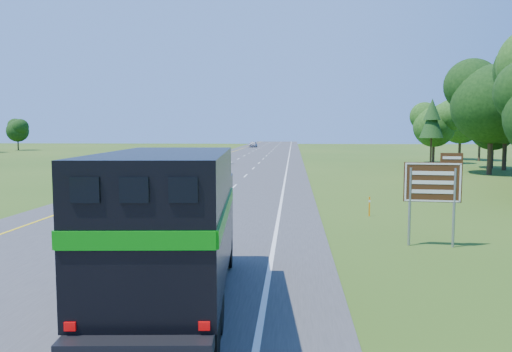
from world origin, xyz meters
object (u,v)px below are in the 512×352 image
object	(u,v)px
horse_truck	(172,224)
exit_sign	(434,186)
far_car	(253,144)
white_suv	(215,158)

from	to	relation	value
horse_truck	exit_sign	size ratio (longest dim) A/B	2.50
exit_sign	far_car	bearing A→B (deg)	104.11
horse_truck	exit_sign	xyz separation A→B (m)	(7.84, 6.86, 0.20)
far_car	exit_sign	xyz separation A→B (m)	(14.96, -104.84, 1.44)
far_car	horse_truck	bearing A→B (deg)	-81.56
horse_truck	far_car	world-z (taller)	horse_truck
white_suv	far_car	world-z (taller)	white_suv
white_suv	horse_truck	bearing A→B (deg)	-77.90
white_suv	exit_sign	distance (m)	43.86
horse_truck	far_car	size ratio (longest dim) A/B	2.00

